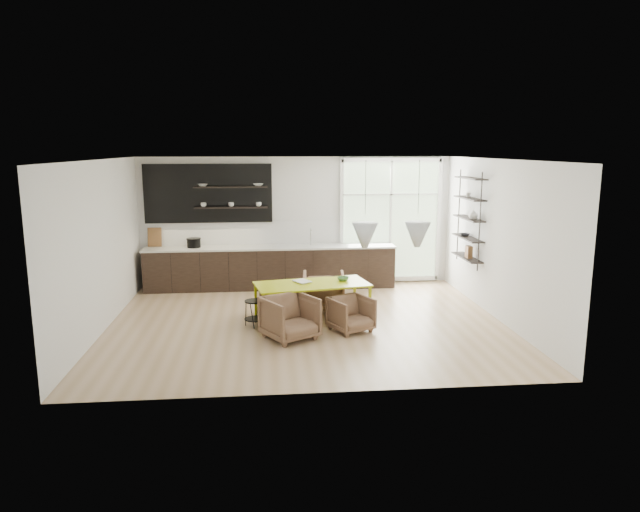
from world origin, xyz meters
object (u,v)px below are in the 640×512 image
at_px(dining_table, 312,286).
at_px(armchair_back_right, 324,291).
at_px(armchair_back_left, 279,299).
at_px(wire_stool, 255,310).
at_px(armchair_front_right, 351,314).
at_px(armchair_front_left, 290,318).

relative_size(dining_table, armchair_back_right, 2.62).
height_order(armchair_back_left, wire_stool, armchair_back_left).
relative_size(armchair_back_left, wire_stool, 1.42).
bearing_deg(wire_stool, armchair_front_right, -15.06).
xyz_separation_m(dining_table, wire_stool, (-1.02, -0.09, -0.38)).
bearing_deg(armchair_front_left, dining_table, 32.11).
relative_size(armchair_back_left, armchair_front_right, 1.01).
bearing_deg(armchair_front_right, armchair_back_right, 77.68).
xyz_separation_m(dining_table, armchair_back_right, (0.29, 0.81, -0.31)).
relative_size(armchair_back_left, armchair_back_right, 0.82).
xyz_separation_m(armchair_back_left, armchair_back_right, (0.87, 0.26, 0.07)).
xyz_separation_m(dining_table, armchair_front_right, (0.62, -0.54, -0.38)).
distance_m(armchair_back_left, wire_stool, 0.78).
distance_m(dining_table, wire_stool, 1.09).
relative_size(armchair_front_right, wire_stool, 1.42).
height_order(armchair_back_right, armchair_front_right, armchair_back_right).
xyz_separation_m(armchair_back_left, wire_stool, (-0.45, -0.64, -0.00)).
distance_m(armchair_back_right, armchair_front_left, 1.81).
distance_m(armchair_back_right, armchair_front_right, 1.39).
distance_m(armchair_back_left, armchair_front_left, 1.40).
bearing_deg(armchair_back_left, armchair_front_left, 103.70).
relative_size(armchair_back_right, armchair_front_left, 1.02).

